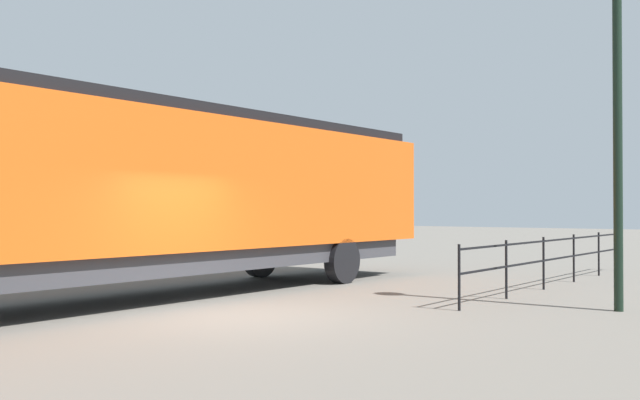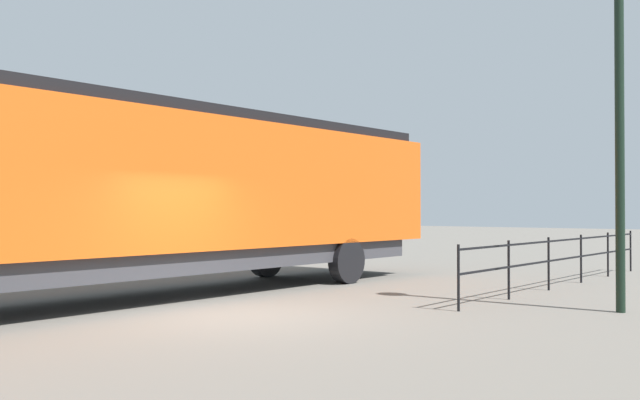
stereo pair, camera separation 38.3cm
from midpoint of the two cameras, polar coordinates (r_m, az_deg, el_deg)
The scene contains 4 objects.
ground_plane at distance 12.17m, azimuth -6.03°, elevation -9.29°, with size 120.00×120.00×0.00m, color #666059.
locomotive at distance 14.50m, azimuth -13.87°, elevation 0.85°, with size 3.02×17.84×3.91m.
lamp_post at distance 13.80m, azimuth 23.79°, elevation 11.02°, with size 0.56×0.56×6.31m.
platform_fence at distance 17.63m, azimuth 19.83°, elevation -4.08°, with size 0.05×10.54×1.19m.
Camera 2 is at (8.70, -8.35, 1.80)m, focal length 39.58 mm.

